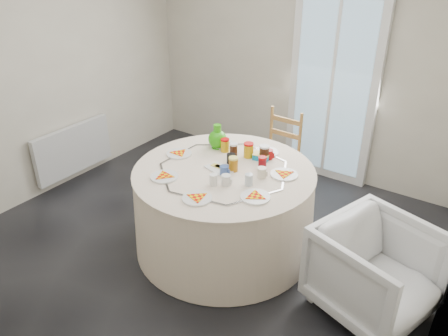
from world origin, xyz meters
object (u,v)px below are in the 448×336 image
Objects in this scene: armchair at (377,268)px; radiator at (73,150)px; table at (224,210)px; green_pitcher at (217,139)px; wooden_chair at (276,154)px.

radiator is at bearing 106.89° from armchair.
radiator is at bearing 178.69° from table.
green_pitcher is (-0.31, 0.34, 0.49)m from table.
wooden_chair is 1.18× the size of armchair.
green_pitcher reaches higher than armchair.
table is 2.02× the size of armchair.
table is 1.10m from wooden_chair.
wooden_chair is 1.82m from armchair.
table is 0.67m from green_pitcher.
radiator is 4.47× the size of green_pitcher.
table reaches higher than radiator.
armchair is 3.55× the size of green_pitcher.
wooden_chair is at bearing 70.33° from armchair.
radiator is 2.31m from wooden_chair.
radiator is 1.26× the size of armchair.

